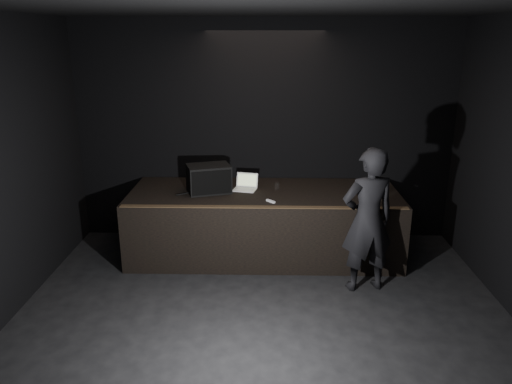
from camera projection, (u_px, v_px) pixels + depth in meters
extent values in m
plane|color=black|center=(261.00, 363.00, 5.14)|extent=(7.00, 7.00, 0.00)
cube|color=black|center=(265.00, 132.00, 7.95)|extent=(6.00, 0.10, 3.50)
cube|color=black|center=(263.00, 1.00, 4.09)|extent=(6.00, 7.00, 0.04)
cube|color=black|center=(264.00, 223.00, 7.60)|extent=(4.00, 1.50, 1.00)
cube|color=brown|center=(264.00, 207.00, 6.77)|extent=(3.92, 0.10, 0.01)
cube|color=black|center=(209.00, 179.00, 7.38)|extent=(0.72, 0.60, 0.41)
cube|color=black|center=(212.00, 183.00, 7.17)|extent=(0.55, 0.19, 0.35)
cylinder|color=black|center=(205.00, 190.00, 7.51)|extent=(0.78, 0.58, 0.02)
cube|color=silver|center=(245.00, 190.00, 7.51)|extent=(0.38, 0.30, 0.02)
cube|color=silver|center=(245.00, 189.00, 7.50)|extent=(0.30, 0.19, 0.00)
cube|color=silver|center=(247.00, 180.00, 7.61)|extent=(0.34, 0.14, 0.21)
cube|color=gold|center=(247.00, 180.00, 7.60)|extent=(0.30, 0.11, 0.17)
cylinder|color=silver|center=(192.00, 188.00, 7.34)|extent=(0.07, 0.07, 0.17)
cylinder|color=navy|center=(192.00, 188.00, 7.34)|extent=(0.07, 0.07, 0.07)
cylinder|color=#BA3011|center=(192.00, 190.00, 7.35)|extent=(0.07, 0.07, 0.01)
cylinder|color=white|center=(277.00, 186.00, 7.54)|extent=(0.08, 0.08, 0.10)
cube|color=silver|center=(271.00, 201.00, 6.97)|extent=(0.13, 0.13, 0.03)
imported|color=black|center=(368.00, 220.00, 6.40)|extent=(0.79, 0.61, 1.92)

